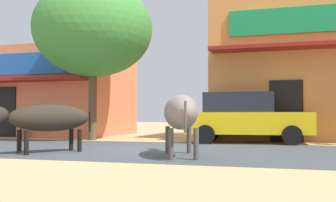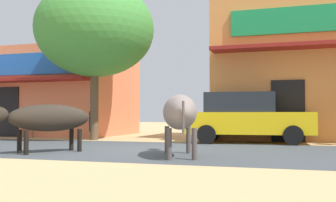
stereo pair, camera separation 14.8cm
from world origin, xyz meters
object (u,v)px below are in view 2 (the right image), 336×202
(roadside_tree, at_px, (95,30))
(cafe_chair_near_tree, at_px, (26,125))
(parked_hatchback_car, at_px, (246,117))
(cow_far_dark, at_px, (179,113))
(cow_near_brown, at_px, (48,118))

(roadside_tree, height_order, cafe_chair_near_tree, roadside_tree)
(parked_hatchback_car, xyz_separation_m, cow_far_dark, (-0.96, -4.75, 0.12))
(parked_hatchback_car, relative_size, cafe_chair_near_tree, 4.50)
(parked_hatchback_car, bearing_deg, cafe_chair_near_tree, 176.38)
(parked_hatchback_car, height_order, cow_near_brown, parked_hatchback_car)
(cow_near_brown, height_order, cow_far_dark, cow_far_dark)
(roadside_tree, bearing_deg, cafe_chair_near_tree, 168.64)
(roadside_tree, height_order, parked_hatchback_car, roadside_tree)
(roadside_tree, relative_size, cafe_chair_near_tree, 6.32)
(cow_near_brown, height_order, cafe_chair_near_tree, cow_near_brown)
(cafe_chair_near_tree, bearing_deg, parked_hatchback_car, -3.62)
(roadside_tree, relative_size, cow_far_dark, 2.14)
(cafe_chair_near_tree, bearing_deg, roadside_tree, -11.36)
(roadside_tree, height_order, cow_far_dark, roadside_tree)
(roadside_tree, bearing_deg, cow_far_dark, -45.59)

